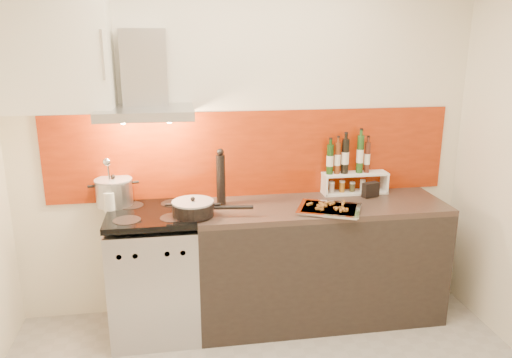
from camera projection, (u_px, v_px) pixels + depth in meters
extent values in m
cube|color=silver|center=(246.00, 143.00, 3.69)|extent=(3.40, 0.02, 2.60)
cube|color=maroon|center=(253.00, 154.00, 3.70)|extent=(3.00, 0.02, 0.64)
cube|color=#B7B7BA|center=(155.00, 276.00, 3.53)|extent=(0.60, 0.60, 0.84)
cube|color=black|center=(155.00, 309.00, 3.29)|extent=(0.50, 0.02, 0.40)
cube|color=#B7B7BA|center=(151.00, 254.00, 3.18)|extent=(0.56, 0.02, 0.12)
cube|color=#FF190C|center=(151.00, 255.00, 3.17)|extent=(0.10, 0.01, 0.04)
cube|color=black|center=(152.00, 214.00, 3.41)|extent=(0.60, 0.60, 0.04)
cube|color=black|center=(319.00, 263.00, 3.72)|extent=(1.80, 0.60, 0.86)
cube|color=#33261F|center=(321.00, 206.00, 3.59)|extent=(1.80, 0.60, 0.04)
cube|color=#B7B7BA|center=(146.00, 112.00, 3.27)|extent=(0.62, 0.50, 0.06)
cube|color=#B7B7BA|center=(144.00, 67.00, 3.33)|extent=(0.30, 0.18, 0.50)
sphere|color=#FFD18C|center=(123.00, 119.00, 3.25)|extent=(0.07, 0.07, 0.07)
sphere|color=#FFD18C|center=(169.00, 118.00, 3.30)|extent=(0.07, 0.07, 0.07)
cube|color=white|center=(54.00, 54.00, 3.15)|extent=(0.70, 0.35, 0.72)
cylinder|color=#B7B7BA|center=(114.00, 193.00, 3.51)|extent=(0.25, 0.25, 0.18)
cylinder|color=#99999E|center=(113.00, 180.00, 3.49)|extent=(0.26, 0.26, 0.01)
sphere|color=black|center=(113.00, 177.00, 3.48)|extent=(0.03, 0.03, 0.03)
cylinder|color=black|center=(193.00, 209.00, 3.32)|extent=(0.27, 0.27, 0.09)
cylinder|color=#99999E|center=(193.00, 202.00, 3.30)|extent=(0.28, 0.28, 0.01)
sphere|color=black|center=(193.00, 199.00, 3.30)|extent=(0.03, 0.03, 0.03)
cylinder|color=black|center=(234.00, 207.00, 3.32)|extent=(0.27, 0.06, 0.03)
cylinder|color=silver|center=(110.00, 202.00, 3.42)|extent=(0.08, 0.08, 0.14)
cylinder|color=silver|center=(109.00, 177.00, 3.37)|extent=(0.01, 0.06, 0.25)
sphere|color=silver|center=(107.00, 162.00, 3.29)|extent=(0.05, 0.05, 0.05)
cylinder|color=black|center=(221.00, 180.00, 3.52)|extent=(0.06, 0.06, 0.36)
sphere|color=black|center=(220.00, 152.00, 3.47)|extent=(0.05, 0.05, 0.05)
cube|color=white|center=(354.00, 192.00, 3.83)|extent=(0.50, 0.14, 0.01)
cube|color=white|center=(324.00, 185.00, 3.77)|extent=(0.01, 0.14, 0.14)
cube|color=white|center=(384.00, 182.00, 3.85)|extent=(0.02, 0.14, 0.14)
cube|color=white|center=(355.00, 174.00, 3.79)|extent=(0.50, 0.14, 0.02)
cylinder|color=#173311|center=(330.00, 159.00, 3.73)|extent=(0.05, 0.05, 0.23)
cylinder|color=#632C10|center=(337.00, 158.00, 3.73)|extent=(0.04, 0.04, 0.24)
cylinder|color=black|center=(345.00, 156.00, 3.74)|extent=(0.06, 0.06, 0.27)
cylinder|color=#1C4017|center=(360.00, 154.00, 3.75)|extent=(0.05, 0.05, 0.29)
cylinder|color=#441C12|center=(367.00, 157.00, 3.77)|extent=(0.04, 0.04, 0.23)
cylinder|color=#B09E8F|center=(332.00, 188.00, 3.79)|extent=(0.04, 0.04, 0.07)
cylinder|color=#A76A1B|center=(342.00, 187.00, 3.80)|extent=(0.04, 0.04, 0.08)
cylinder|color=#423E21|center=(352.00, 188.00, 3.82)|extent=(0.04, 0.04, 0.06)
cylinder|color=white|center=(362.00, 186.00, 3.83)|extent=(0.04, 0.04, 0.07)
cube|color=black|center=(371.00, 190.00, 3.72)|extent=(0.14, 0.09, 0.11)
cube|color=silver|center=(329.00, 210.00, 3.44)|extent=(0.49, 0.44, 0.01)
cube|color=silver|center=(329.00, 208.00, 3.43)|extent=(0.51, 0.46, 0.01)
cube|color=red|center=(329.00, 208.00, 3.43)|extent=(0.43, 0.39, 0.01)
cube|color=brown|center=(341.00, 210.00, 3.36)|extent=(0.03, 0.05, 0.01)
cube|color=brown|center=(320.00, 209.00, 3.39)|extent=(0.04, 0.05, 0.01)
cube|color=brown|center=(319.00, 209.00, 3.39)|extent=(0.06, 0.03, 0.01)
cube|color=brown|center=(344.00, 202.00, 3.53)|extent=(0.03, 0.06, 0.01)
cube|color=brown|center=(338.00, 208.00, 3.41)|extent=(0.05, 0.02, 0.01)
cube|color=brown|center=(337.00, 208.00, 3.40)|extent=(0.04, 0.05, 0.01)
cube|color=brown|center=(324.00, 205.00, 3.46)|extent=(0.04, 0.05, 0.01)
cube|color=brown|center=(332.00, 204.00, 3.49)|extent=(0.05, 0.04, 0.01)
cube|color=brown|center=(320.00, 206.00, 3.45)|extent=(0.05, 0.05, 0.01)
cube|color=brown|center=(343.00, 205.00, 3.47)|extent=(0.03, 0.06, 0.01)
cube|color=brown|center=(322.00, 204.00, 3.50)|extent=(0.04, 0.05, 0.01)
cube|color=brown|center=(343.00, 208.00, 3.40)|extent=(0.03, 0.06, 0.01)
cube|color=brown|center=(310.00, 204.00, 3.49)|extent=(0.05, 0.04, 0.01)
cube|color=brown|center=(328.00, 203.00, 3.51)|extent=(0.05, 0.04, 0.01)
cube|color=brown|center=(344.00, 210.00, 3.37)|extent=(0.05, 0.04, 0.01)
cube|color=brown|center=(346.00, 210.00, 3.37)|extent=(0.05, 0.05, 0.01)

